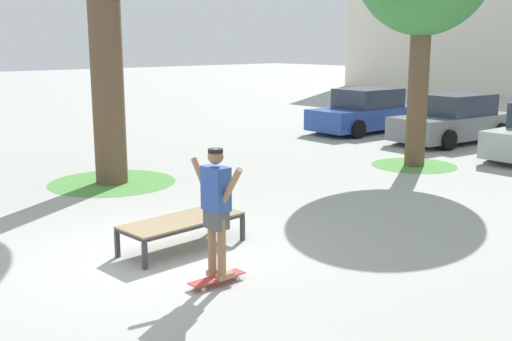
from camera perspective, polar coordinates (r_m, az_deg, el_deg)
ground_plane at (r=9.21m, az=-9.64°, el=-7.93°), size 120.00×120.00×0.00m
skate_box at (r=9.42m, az=-6.83°, el=-4.73°), size 0.84×1.93×0.46m
skateboard at (r=8.13m, az=-3.60°, el=-9.90°), size 0.21×0.80×0.09m
skater at (r=7.82m, az=-3.68°, el=-3.11°), size 1.00×0.28×1.69m
grass_patch_near_left at (r=14.18m, az=-13.10°, el=-1.07°), size 2.81×2.81×0.01m
grass_patch_mid_back at (r=16.22m, az=14.35°, el=0.47°), size 2.13×2.13×0.01m
car_blue at (r=21.90m, az=10.06°, el=5.32°), size 2.08×4.28×1.50m
car_grey at (r=20.24m, az=17.72°, el=4.43°), size 2.25×4.36×1.50m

